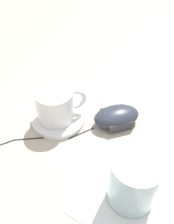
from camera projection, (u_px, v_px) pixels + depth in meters
name	position (u px, v px, depth m)	size (l,w,h in m)	color
ground_plane	(75.00, 158.00, 0.50)	(3.00, 3.00, 0.00)	#B2A899
saucer	(58.00, 119.00, 0.57)	(0.12, 0.12, 0.01)	white
coffee_cup	(56.00, 105.00, 0.55)	(0.08, 0.11, 0.07)	white
computer_mouse	(116.00, 116.00, 0.56)	(0.11, 0.12, 0.04)	#2D3342
mouse_cable	(6.00, 156.00, 0.50)	(0.28, 0.24, 0.00)	black
napkin_under_glass	(124.00, 199.00, 0.43)	(0.15, 0.15, 0.00)	white
drinking_glass	(133.00, 181.00, 0.40)	(0.08, 0.08, 0.09)	silver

